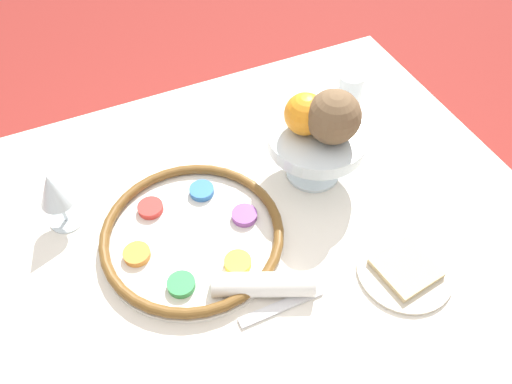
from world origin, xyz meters
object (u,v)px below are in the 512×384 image
(seder_plate, at_px, (192,235))
(coconut, at_px, (334,117))
(fruit_stand, at_px, (317,142))
(bread_plate, at_px, (405,270))
(cup_near, at_px, (350,87))
(wine_glass, at_px, (53,191))
(orange_fruit, at_px, (305,114))
(napkin_roll, at_px, (263,285))

(seder_plate, distance_m, coconut, 0.35)
(fruit_stand, bearing_deg, seder_plate, -169.22)
(seder_plate, distance_m, bread_plate, 0.41)
(coconut, bearing_deg, cup_near, 47.95)
(seder_plate, height_order, cup_near, cup_near)
(seder_plate, height_order, wine_glass, wine_glass)
(wine_glass, bearing_deg, fruit_stand, -10.12)
(wine_glass, bearing_deg, bread_plate, -34.72)
(wine_glass, height_order, orange_fruit, orange_fruit)
(wine_glass, distance_m, coconut, 0.55)
(seder_plate, distance_m, cup_near, 0.56)
(fruit_stand, xyz_separation_m, napkin_roll, (-0.22, -0.22, -0.07))
(napkin_roll, bearing_deg, bread_plate, -15.93)
(fruit_stand, bearing_deg, bread_plate, -82.75)
(napkin_roll, bearing_deg, fruit_stand, 44.58)
(coconut, height_order, cup_near, coconut)
(seder_plate, xyz_separation_m, fruit_stand, (0.30, 0.06, 0.08))
(orange_fruit, bearing_deg, bread_plate, -79.17)
(fruit_stand, bearing_deg, wine_glass, 169.88)
(seder_plate, xyz_separation_m, bread_plate, (0.33, -0.23, -0.01))
(fruit_stand, xyz_separation_m, bread_plate, (0.04, -0.29, -0.09))
(orange_fruit, bearing_deg, coconut, -46.60)
(orange_fruit, relative_size, bread_plate, 0.47)
(seder_plate, bearing_deg, napkin_roll, -64.06)
(orange_fruit, distance_m, coconut, 0.06)
(coconut, bearing_deg, napkin_roll, -140.51)
(wine_glass, relative_size, fruit_stand, 0.66)
(wine_glass, distance_m, bread_plate, 0.68)
(wine_glass, height_order, fruit_stand, wine_glass)
(wine_glass, bearing_deg, cup_near, 7.48)
(orange_fruit, relative_size, coconut, 0.79)
(orange_fruit, bearing_deg, fruit_stand, -39.80)
(coconut, distance_m, napkin_roll, 0.34)
(orange_fruit, relative_size, cup_near, 1.21)
(orange_fruit, height_order, bread_plate, orange_fruit)
(wine_glass, relative_size, bread_plate, 0.76)
(coconut, bearing_deg, bread_plate, -85.59)
(fruit_stand, relative_size, napkin_roll, 1.10)
(wine_glass, xyz_separation_m, coconut, (0.53, -0.11, 0.08))
(orange_fruit, bearing_deg, napkin_roll, -130.07)
(wine_glass, distance_m, orange_fruit, 0.50)
(fruit_stand, xyz_separation_m, coconut, (0.02, -0.02, 0.08))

